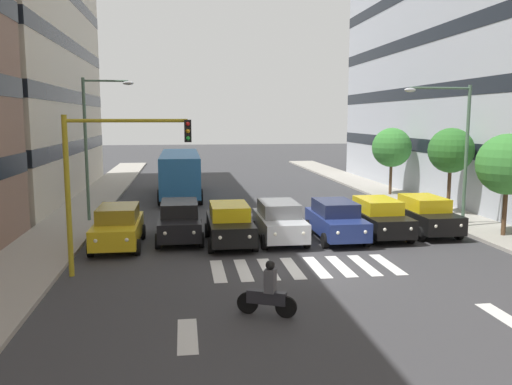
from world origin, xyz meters
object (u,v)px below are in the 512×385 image
at_px(car_3, 279,221).
at_px(street_lamp_left, 456,140).
at_px(bus_behind_traffic, 180,170).
at_px(street_lamp_right, 93,135).
at_px(car_0, 425,215).
at_px(motorcycle_with_rider, 268,293).
at_px(car_1, 378,217).
at_px(car_4, 230,224).
at_px(car_2, 336,220).
at_px(car_5, 180,220).
at_px(street_tree_2, 392,148).
at_px(traffic_light_gantry, 104,169).
at_px(street_tree_0, 508,164).
at_px(car_6, 118,226).
at_px(street_tree_1, 451,151).

height_order(car_3, street_lamp_left, street_lamp_left).
distance_m(bus_behind_traffic, street_lamp_right, 10.03).
relative_size(car_0, motorcycle_with_rider, 2.81).
height_order(car_1, street_lamp_left, street_lamp_left).
relative_size(car_3, street_lamp_left, 0.66).
height_order(car_1, car_4, same).
relative_size(car_2, car_5, 1.00).
bearing_deg(street_tree_2, car_0, 75.42).
xyz_separation_m(car_3, traffic_light_gantry, (6.82, 4.21, 2.81)).
distance_m(motorcycle_with_rider, street_lamp_right, 16.01).
bearing_deg(car_3, car_0, -175.50).
distance_m(motorcycle_with_rider, street_tree_0, 14.58).
distance_m(car_1, car_6, 11.58).
xyz_separation_m(car_5, street_lamp_right, (4.28, -4.50, 3.65)).
bearing_deg(car_5, street_tree_1, -165.68).
bearing_deg(street_lamp_left, car_2, 11.50).
xyz_separation_m(motorcycle_with_rider, street_tree_1, (-12.28, -13.26, 2.97)).
xyz_separation_m(car_5, street_tree_1, (-14.70, -3.75, 2.73)).
relative_size(car_3, street_tree_2, 0.97).
relative_size(car_2, traffic_light_gantry, 0.81).
xyz_separation_m(car_3, street_tree_0, (-10.10, 0.97, 2.46)).
distance_m(car_0, street_lamp_left, 3.91).
height_order(car_0, car_2, same).
bearing_deg(street_tree_1, car_1, 37.03).
height_order(car_5, motorcycle_with_rider, car_5).
bearing_deg(street_tree_0, car_6, -2.69).
distance_m(car_4, street_tree_0, 12.58).
height_order(car_2, car_3, same).
relative_size(car_0, car_5, 1.00).
bearing_deg(bus_behind_traffic, street_lamp_right, 63.75).
bearing_deg(street_tree_1, street_tree_0, 87.47).
xyz_separation_m(traffic_light_gantry, street_tree_2, (-16.88, -16.25, -0.32)).
bearing_deg(street_tree_0, street_lamp_right, -18.39).
distance_m(car_5, street_lamp_left, 13.56).
bearing_deg(car_6, street_tree_2, -144.26).
relative_size(car_1, car_3, 1.00).
relative_size(bus_behind_traffic, street_lamp_left, 1.55).
bearing_deg(street_tree_0, bus_behind_traffic, -45.86).
relative_size(bus_behind_traffic, street_tree_2, 2.29).
bearing_deg(street_tree_2, bus_behind_traffic, -7.44).
bearing_deg(car_3, street_tree_1, -156.44).
relative_size(bus_behind_traffic, street_tree_0, 2.30).
xyz_separation_m(car_3, car_6, (6.91, 0.17, 0.00)).
bearing_deg(motorcycle_with_rider, car_6, -59.86).
xyz_separation_m(car_1, bus_behind_traffic, (9.01, -13.71, 0.97)).
height_order(car_2, motorcycle_with_rider, car_2).
bearing_deg(street_tree_2, street_tree_1, 92.13).
bearing_deg(street_tree_2, car_6, 35.74).
relative_size(street_tree_0, street_tree_1, 0.97).
relative_size(car_0, street_tree_2, 0.97).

